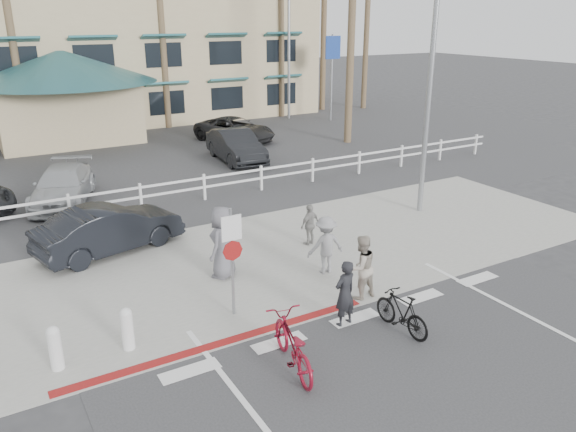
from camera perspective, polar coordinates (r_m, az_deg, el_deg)
ground at (r=12.75m, az=8.47°, el=-11.45°), size 140.00×140.00×0.00m
bike_path at (r=11.53m, az=14.87°, el=-15.65°), size 12.00×16.00×0.01m
sidewalk_plaza at (r=16.06m, az=-1.56°, el=-4.31°), size 22.00×7.00×0.01m
cross_street at (r=19.41m, az=-7.28°, el=-0.12°), size 40.00×5.00×0.01m
parking_lot at (r=28.06m, az=-15.07°, el=5.60°), size 50.00×16.00×0.01m
curb_red at (r=12.28m, az=-6.50°, el=-12.63°), size 7.00×0.25×0.02m
rail_fence at (r=21.20m, az=-8.25°, el=2.97°), size 29.40×0.16×1.00m
building at (r=40.39m, az=-18.33°, el=17.57°), size 28.00×16.00×11.30m
sign_post at (r=12.65m, az=-5.72°, el=-4.15°), size 0.50×0.10×2.90m
bollard_0 at (r=12.23m, az=-16.02°, el=-10.94°), size 0.26×0.26×0.95m
bollard_1 at (r=12.05m, az=-22.58°, el=-12.27°), size 0.26×0.26×0.95m
streetlight_0 at (r=19.48m, az=14.24°, el=13.14°), size 0.60×2.00×9.00m
streetlight_1 at (r=37.59m, az=0.09°, el=17.04°), size 0.60×2.00×9.50m
info_sign at (r=37.13m, az=4.45°, el=13.93°), size 1.20×0.16×5.60m
palm_3 at (r=33.50m, az=-26.67°, el=18.60°), size 4.00×4.00×14.00m
palm_5 at (r=35.14m, az=-12.80°, el=19.25°), size 4.00×4.00×13.00m
palm_7 at (r=38.41m, az=-0.71°, el=20.46°), size 4.00×4.00×14.00m
palm_8 at (r=41.38m, az=3.71°, el=21.07°), size 4.00×4.00×15.00m
palm_9 at (r=42.31m, az=8.06°, el=19.54°), size 4.00×4.00×13.00m
palm_11 at (r=30.31m, az=6.55°, el=20.51°), size 4.00×4.00×14.00m
bike_red at (r=11.15m, az=0.43°, el=-12.93°), size 1.08×2.14×1.07m
rider_red at (r=12.53m, az=5.79°, el=-7.83°), size 0.62×0.46×1.55m
bike_black at (r=12.61m, az=11.47°, el=-9.55°), size 0.55×1.58×0.94m
rider_black at (r=13.72m, az=7.44°, el=-5.17°), size 0.81×0.64×1.62m
pedestrian_a at (r=14.94m, az=3.85°, el=-2.96°), size 1.09×0.71×1.59m
pedestrian_child at (r=16.79m, az=2.24°, el=-0.87°), size 0.81×0.51×1.29m
pedestrian_b at (r=14.72m, az=-6.67°, el=-2.67°), size 1.12×1.09×1.95m
car_white_sedan at (r=17.09m, az=-17.68°, el=-1.25°), size 4.48×2.49×1.40m
lot_car_1 at (r=22.17m, az=-21.90°, el=2.88°), size 3.29×4.85×1.30m
lot_car_3 at (r=26.68m, az=-5.31°, el=7.12°), size 1.95×4.62×1.48m
lot_car_5 at (r=31.06m, az=-5.43°, el=8.73°), size 3.84×5.11×1.29m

